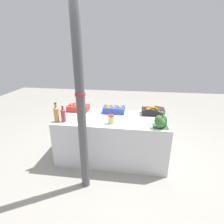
{
  "coord_description": "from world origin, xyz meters",
  "views": [
    {
      "loc": [
        0.36,
        -2.64,
        1.89
      ],
      "look_at": [
        0.0,
        0.0,
        0.87
      ],
      "focal_mm": 28.0,
      "sensor_mm": 36.0,
      "label": 1
    }
  ],
  "objects_px": {
    "juice_bottle_amber": "(56,114)",
    "sparrow_bird": "(162,113)",
    "broccoli_pile": "(161,121)",
    "pickle_jar": "(111,119)",
    "support_pole": "(80,99)",
    "apple_crate": "(77,107)",
    "carrot_crate": "(153,111)",
    "juice_bottle_ruby": "(63,115)",
    "orange_crate": "(114,109)"
  },
  "relations": [
    {
      "from": "apple_crate",
      "to": "sparrow_bird",
      "type": "relative_size",
      "value": 3.54
    },
    {
      "from": "apple_crate",
      "to": "juice_bottle_amber",
      "type": "xyz_separation_m",
      "value": [
        -0.16,
        -0.51,
        0.07
      ]
    },
    {
      "from": "pickle_jar",
      "to": "orange_crate",
      "type": "bearing_deg",
      "value": 92.62
    },
    {
      "from": "apple_crate",
      "to": "carrot_crate",
      "type": "distance_m",
      "value": 1.35
    },
    {
      "from": "support_pole",
      "to": "sparrow_bird",
      "type": "xyz_separation_m",
      "value": [
        1.04,
        0.44,
        -0.29
      ]
    },
    {
      "from": "juice_bottle_ruby",
      "to": "pickle_jar",
      "type": "distance_m",
      "value": 0.74
    },
    {
      "from": "sparrow_bird",
      "to": "juice_bottle_amber",
      "type": "bearing_deg",
      "value": -136.31
    },
    {
      "from": "orange_crate",
      "to": "sparrow_bird",
      "type": "xyz_separation_m",
      "value": [
        0.76,
        -0.52,
        0.17
      ]
    },
    {
      "from": "apple_crate",
      "to": "juice_bottle_ruby",
      "type": "relative_size",
      "value": 1.35
    },
    {
      "from": "orange_crate",
      "to": "pickle_jar",
      "type": "bearing_deg",
      "value": -87.38
    },
    {
      "from": "carrot_crate",
      "to": "sparrow_bird",
      "type": "height_order",
      "value": "sparrow_bird"
    },
    {
      "from": "apple_crate",
      "to": "support_pole",
      "type": "bearing_deg",
      "value": -68.03
    },
    {
      "from": "sparrow_bird",
      "to": "apple_crate",
      "type": "bearing_deg",
      "value": -156.11
    },
    {
      "from": "juice_bottle_amber",
      "to": "sparrow_bird",
      "type": "height_order",
      "value": "juice_bottle_amber"
    },
    {
      "from": "support_pole",
      "to": "carrot_crate",
      "type": "distance_m",
      "value": 1.43
    },
    {
      "from": "apple_crate",
      "to": "juice_bottle_ruby",
      "type": "xyz_separation_m",
      "value": [
        -0.05,
        -0.51,
        0.05
      ]
    },
    {
      "from": "support_pole",
      "to": "orange_crate",
      "type": "xyz_separation_m",
      "value": [
        0.28,
        0.96,
        -0.45
      ]
    },
    {
      "from": "orange_crate",
      "to": "carrot_crate",
      "type": "relative_size",
      "value": 1.0
    },
    {
      "from": "support_pole",
      "to": "apple_crate",
      "type": "height_order",
      "value": "support_pole"
    },
    {
      "from": "carrot_crate",
      "to": "pickle_jar",
      "type": "distance_m",
      "value": 0.81
    },
    {
      "from": "juice_bottle_ruby",
      "to": "pickle_jar",
      "type": "relative_size",
      "value": 2.07
    },
    {
      "from": "carrot_crate",
      "to": "broccoli_pile",
      "type": "bearing_deg",
      "value": -82.4
    },
    {
      "from": "carrot_crate",
      "to": "juice_bottle_amber",
      "type": "height_order",
      "value": "juice_bottle_amber"
    },
    {
      "from": "orange_crate",
      "to": "sparrow_bird",
      "type": "bearing_deg",
      "value": -34.16
    },
    {
      "from": "apple_crate",
      "to": "pickle_jar",
      "type": "bearing_deg",
      "value": -34.44
    },
    {
      "from": "juice_bottle_amber",
      "to": "pickle_jar",
      "type": "height_order",
      "value": "juice_bottle_amber"
    },
    {
      "from": "broccoli_pile",
      "to": "sparrow_bird",
      "type": "distance_m",
      "value": 0.13
    },
    {
      "from": "orange_crate",
      "to": "broccoli_pile",
      "type": "relative_size",
      "value": 1.71
    },
    {
      "from": "support_pole",
      "to": "orange_crate",
      "type": "relative_size",
      "value": 6.87
    },
    {
      "from": "orange_crate",
      "to": "support_pole",
      "type": "bearing_deg",
      "value": -106.2
    },
    {
      "from": "broccoli_pile",
      "to": "pickle_jar",
      "type": "height_order",
      "value": "broccoli_pile"
    },
    {
      "from": "broccoli_pile",
      "to": "pickle_jar",
      "type": "xyz_separation_m",
      "value": [
        -0.73,
        0.06,
        -0.03
      ]
    },
    {
      "from": "juice_bottle_ruby",
      "to": "sparrow_bird",
      "type": "bearing_deg",
      "value": -0.19
    },
    {
      "from": "support_pole",
      "to": "juice_bottle_amber",
      "type": "xyz_separation_m",
      "value": [
        -0.55,
        0.45,
        -0.39
      ]
    },
    {
      "from": "carrot_crate",
      "to": "juice_bottle_ruby",
      "type": "relative_size",
      "value": 1.35
    },
    {
      "from": "pickle_jar",
      "to": "sparrow_bird",
      "type": "xyz_separation_m",
      "value": [
        0.74,
        -0.05,
        0.16
      ]
    },
    {
      "from": "apple_crate",
      "to": "broccoli_pile",
      "type": "height_order",
      "value": "broccoli_pile"
    },
    {
      "from": "juice_bottle_amber",
      "to": "pickle_jar",
      "type": "bearing_deg",
      "value": 2.83
    },
    {
      "from": "support_pole",
      "to": "juice_bottle_ruby",
      "type": "distance_m",
      "value": 0.75
    },
    {
      "from": "pickle_jar",
      "to": "sparrow_bird",
      "type": "height_order",
      "value": "sparrow_bird"
    },
    {
      "from": "broccoli_pile",
      "to": "pickle_jar",
      "type": "relative_size",
      "value": 1.65
    },
    {
      "from": "juice_bottle_amber",
      "to": "juice_bottle_ruby",
      "type": "bearing_deg",
      "value": -0.0
    },
    {
      "from": "apple_crate",
      "to": "orange_crate",
      "type": "xyz_separation_m",
      "value": [
        0.67,
        -0.0,
        0.0
      ]
    },
    {
      "from": "juice_bottle_amber",
      "to": "pickle_jar",
      "type": "xyz_separation_m",
      "value": [
        0.85,
        0.04,
        -0.06
      ]
    },
    {
      "from": "juice_bottle_amber",
      "to": "juice_bottle_ruby",
      "type": "xyz_separation_m",
      "value": [
        0.11,
        -0.0,
        -0.01
      ]
    },
    {
      "from": "broccoli_pile",
      "to": "pickle_jar",
      "type": "distance_m",
      "value": 0.74
    },
    {
      "from": "broccoli_pile",
      "to": "sparrow_bird",
      "type": "xyz_separation_m",
      "value": [
        0.0,
        0.01,
        0.13
      ]
    },
    {
      "from": "pickle_jar",
      "to": "apple_crate",
      "type": "bearing_deg",
      "value": 145.56
    },
    {
      "from": "apple_crate",
      "to": "broccoli_pile",
      "type": "distance_m",
      "value": 1.52
    },
    {
      "from": "apple_crate",
      "to": "pickle_jar",
      "type": "height_order",
      "value": "apple_crate"
    }
  ]
}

